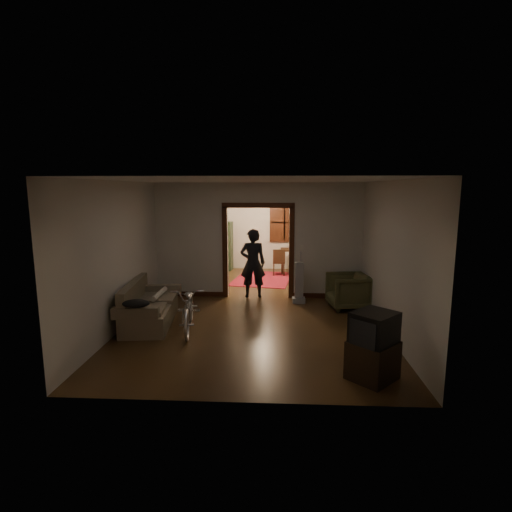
# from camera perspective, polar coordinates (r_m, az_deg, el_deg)

# --- Properties ---
(floor) EXTENTS (5.00, 8.50, 0.01)m
(floor) POSITION_cam_1_polar(r_m,az_deg,el_deg) (9.27, 0.10, -7.02)
(floor) COLOR #322010
(floor) RESTS_ON ground
(ceiling) EXTENTS (5.00, 8.50, 0.01)m
(ceiling) POSITION_cam_1_polar(r_m,az_deg,el_deg) (8.88, 0.10, 10.56)
(ceiling) COLOR white
(ceiling) RESTS_ON floor
(wall_back) EXTENTS (5.00, 0.02, 2.80)m
(wall_back) POSITION_cam_1_polar(r_m,az_deg,el_deg) (13.19, 1.04, 4.17)
(wall_back) COLOR beige
(wall_back) RESTS_ON floor
(wall_left) EXTENTS (0.02, 8.50, 2.80)m
(wall_left) POSITION_cam_1_polar(r_m,az_deg,el_deg) (9.43, -15.25, 1.64)
(wall_left) COLOR beige
(wall_left) RESTS_ON floor
(wall_right) EXTENTS (0.02, 8.50, 2.80)m
(wall_right) POSITION_cam_1_polar(r_m,az_deg,el_deg) (9.19, 15.87, 1.41)
(wall_right) COLOR beige
(wall_right) RESTS_ON floor
(partition_wall) EXTENTS (5.00, 0.14, 2.80)m
(partition_wall) POSITION_cam_1_polar(r_m,az_deg,el_deg) (9.71, 0.32, 2.20)
(partition_wall) COLOR beige
(partition_wall) RESTS_ON floor
(door_casing) EXTENTS (1.74, 0.20, 2.32)m
(door_casing) POSITION_cam_1_polar(r_m,az_deg,el_deg) (9.76, 0.32, 0.45)
(door_casing) COLOR #32170B
(door_casing) RESTS_ON floor
(far_window) EXTENTS (0.98, 0.06, 1.28)m
(far_window) POSITION_cam_1_polar(r_m,az_deg,el_deg) (13.13, 4.10, 4.78)
(far_window) COLOR black
(far_window) RESTS_ON wall_back
(chandelier) EXTENTS (0.24, 0.24, 0.24)m
(chandelier) POSITION_cam_1_polar(r_m,az_deg,el_deg) (11.38, 0.75, 8.09)
(chandelier) COLOR #FFE0A5
(chandelier) RESTS_ON ceiling
(light_switch) EXTENTS (0.08, 0.01, 0.12)m
(light_switch) POSITION_cam_1_polar(r_m,az_deg,el_deg) (9.67, 6.53, 1.20)
(light_switch) COLOR silver
(light_switch) RESTS_ON partition_wall
(sofa) EXTENTS (1.01, 1.90, 0.84)m
(sofa) POSITION_cam_1_polar(r_m,az_deg,el_deg) (8.21, -14.88, -6.52)
(sofa) COLOR brown
(sofa) RESTS_ON floor
(rolled_paper) EXTENTS (0.10, 0.84, 0.10)m
(rolled_paper) POSITION_cam_1_polar(r_m,az_deg,el_deg) (8.42, -13.64, -5.27)
(rolled_paper) COLOR beige
(rolled_paper) RESTS_ON sofa
(jacket) EXTENTS (0.48, 0.36, 0.14)m
(jacket) POSITION_cam_1_polar(r_m,az_deg,el_deg) (7.29, -16.78, -6.52)
(jacket) COLOR black
(jacket) RESTS_ON sofa
(bicycle) EXTENTS (0.84, 1.76, 0.89)m
(bicycle) POSITION_cam_1_polar(r_m,az_deg,el_deg) (7.70, -9.51, -7.21)
(bicycle) COLOR silver
(bicycle) RESTS_ON floor
(armchair) EXTENTS (0.96, 0.94, 0.78)m
(armchair) POSITION_cam_1_polar(r_m,az_deg,el_deg) (9.19, 12.99, -4.90)
(armchair) COLOR #484828
(armchair) RESTS_ON floor
(tv_stand) EXTENTS (0.81, 0.81, 0.55)m
(tv_stand) POSITION_cam_1_polar(r_m,az_deg,el_deg) (6.02, 16.32, -14.09)
(tv_stand) COLOR black
(tv_stand) RESTS_ON floor
(crt_tv) EXTENTS (0.76, 0.76, 0.49)m
(crt_tv) POSITION_cam_1_polar(r_m,az_deg,el_deg) (5.86, 16.53, -9.99)
(crt_tv) COLOR black
(crt_tv) RESTS_ON tv_stand
(vacuum) EXTENTS (0.33, 0.29, 0.97)m
(vacuum) POSITION_cam_1_polar(r_m,az_deg,el_deg) (9.40, 6.17, -3.78)
(vacuum) COLOR gray
(vacuum) RESTS_ON floor
(person) EXTENTS (0.66, 0.47, 1.70)m
(person) POSITION_cam_1_polar(r_m,az_deg,el_deg) (9.77, -0.46, -1.04)
(person) COLOR black
(person) RESTS_ON floor
(oriental_rug) EXTENTS (1.92, 2.34, 0.02)m
(oriental_rug) POSITION_cam_1_polar(r_m,az_deg,el_deg) (11.85, 0.99, -3.28)
(oriental_rug) COLOR maroon
(oriental_rug) RESTS_ON floor
(locker) EXTENTS (0.84, 0.52, 1.59)m
(locker) POSITION_cam_1_polar(r_m,az_deg,el_deg) (13.12, -5.18, 1.44)
(locker) COLOR #273A23
(locker) RESTS_ON floor
(globe) EXTENTS (0.27, 0.27, 0.27)m
(globe) POSITION_cam_1_polar(r_m,az_deg,el_deg) (13.00, -5.26, 6.44)
(globe) COLOR #1E5972
(globe) RESTS_ON locker
(desk) EXTENTS (1.13, 0.81, 0.76)m
(desk) POSITION_cam_1_polar(r_m,az_deg,el_deg) (12.71, 5.84, -0.74)
(desk) COLOR black
(desk) RESTS_ON floor
(desk_chair) EXTENTS (0.38, 0.38, 0.83)m
(desk_chair) POSITION_cam_1_polar(r_m,az_deg,el_deg) (12.31, 3.29, -0.87)
(desk_chair) COLOR black
(desk_chair) RESTS_ON floor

